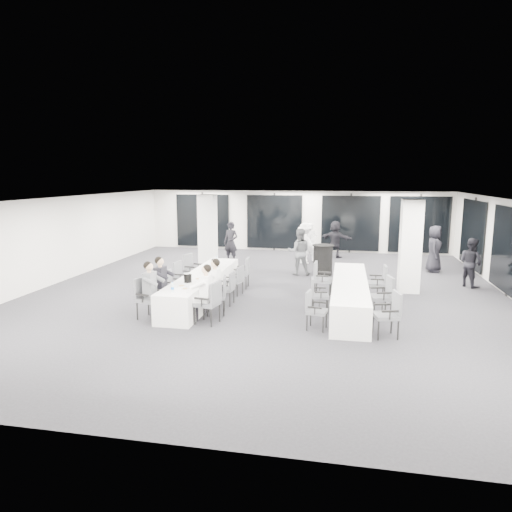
{
  "coord_description": "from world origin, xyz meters",
  "views": [
    {
      "loc": [
        2.22,
        -13.16,
        3.48
      ],
      "look_at": [
        -0.29,
        -0.2,
        1.16
      ],
      "focal_mm": 32.0,
      "sensor_mm": 36.0,
      "label": 1
    }
  ],
  "objects_px": {
    "chair_main_left_mid": "(173,283)",
    "standing_guest_f": "(335,237)",
    "chair_main_right_second": "(219,293)",
    "standing_guest_b": "(299,249)",
    "banquet_table_main": "(203,287)",
    "chair_side_right_near": "(390,311)",
    "banquet_table_side": "(350,294)",
    "chair_side_left_far": "(320,277)",
    "chair_side_right_far": "(380,280)",
    "chair_side_right_mid": "(384,293)",
    "ice_bucket_far": "(215,263)",
    "chair_main_right_far": "(243,271)",
    "chair_main_left_fourth": "(182,275)",
    "chair_main_right_fourth": "(237,279)",
    "chair_side_left_near": "(314,308)",
    "standing_guest_c": "(305,241)",
    "standing_guest_d": "(412,242)",
    "chair_main_right_mid": "(228,286)",
    "cocktail_table": "(323,260)",
    "chair_main_left_near": "(146,295)",
    "chair_main_right_near": "(210,300)",
    "chair_main_left_far": "(192,268)",
    "ice_bucket_near": "(188,278)",
    "chair_main_left_second": "(157,292)",
    "standing_guest_g": "(231,240)",
    "standing_guest_a": "(310,240)",
    "chair_side_left_mid": "(317,293)",
    "standing_guest_e": "(435,246)"
  },
  "relations": [
    {
      "from": "chair_main_left_mid",
      "to": "standing_guest_b",
      "type": "xyz_separation_m",
      "value": [
        3.18,
        4.03,
        0.45
      ]
    },
    {
      "from": "ice_bucket_near",
      "to": "chair_main_right_far",
      "type": "bearing_deg",
      "value": 71.37
    },
    {
      "from": "chair_main_right_mid",
      "to": "chair_main_right_far",
      "type": "distance_m",
      "value": 1.95
    },
    {
      "from": "banquet_table_main",
      "to": "chair_main_right_second",
      "type": "distance_m",
      "value": 1.49
    },
    {
      "from": "chair_main_left_mid",
      "to": "chair_main_left_fourth",
      "type": "xyz_separation_m",
      "value": [
        -0.01,
        0.76,
        0.06
      ]
    },
    {
      "from": "banquet_table_main",
      "to": "chair_side_right_near",
      "type": "height_order",
      "value": "chair_side_right_near"
    },
    {
      "from": "chair_main_right_second",
      "to": "chair_side_right_mid",
      "type": "height_order",
      "value": "chair_side_right_mid"
    },
    {
      "from": "chair_side_right_near",
      "to": "chair_main_left_mid",
      "type": "bearing_deg",
      "value": 57.9
    },
    {
      "from": "chair_main_right_far",
      "to": "chair_main_right_second",
      "type": "bearing_deg",
      "value": 178.46
    },
    {
      "from": "chair_main_left_near",
      "to": "chair_side_right_far",
      "type": "height_order",
      "value": "chair_main_left_near"
    },
    {
      "from": "chair_main_left_fourth",
      "to": "chair_main_right_far",
      "type": "height_order",
      "value": "chair_main_left_fourth"
    },
    {
      "from": "chair_main_right_mid",
      "to": "chair_side_right_far",
      "type": "height_order",
      "value": "chair_side_right_far"
    },
    {
      "from": "chair_main_left_near",
      "to": "ice_bucket_far",
      "type": "height_order",
      "value": "chair_main_left_near"
    },
    {
      "from": "standing_guest_d",
      "to": "standing_guest_e",
      "type": "distance_m",
      "value": 1.5
    },
    {
      "from": "standing_guest_b",
      "to": "standing_guest_d",
      "type": "relative_size",
      "value": 1.03
    },
    {
      "from": "chair_main_right_mid",
      "to": "ice_bucket_near",
      "type": "xyz_separation_m",
      "value": [
        -0.89,
        -0.7,
        0.35
      ]
    },
    {
      "from": "chair_main_right_second",
      "to": "standing_guest_b",
      "type": "relative_size",
      "value": 0.52
    },
    {
      "from": "chair_main_right_mid",
      "to": "banquet_table_main",
      "type": "bearing_deg",
      "value": 70.14
    },
    {
      "from": "standing_guest_g",
      "to": "chair_main_right_mid",
      "type": "bearing_deg",
      "value": -61.45
    },
    {
      "from": "banquet_table_main",
      "to": "cocktail_table",
      "type": "bearing_deg",
      "value": 51.67
    },
    {
      "from": "chair_main_left_far",
      "to": "chair_main_right_far",
      "type": "distance_m",
      "value": 1.67
    },
    {
      "from": "chair_side_right_far",
      "to": "standing_guest_d",
      "type": "distance_m",
      "value": 5.95
    },
    {
      "from": "chair_main_right_second",
      "to": "chair_main_left_mid",
      "type": "bearing_deg",
      "value": 44.81
    },
    {
      "from": "banquet_table_side",
      "to": "chair_side_left_mid",
      "type": "bearing_deg",
      "value": -150.1
    },
    {
      "from": "banquet_table_main",
      "to": "cocktail_table",
      "type": "xyz_separation_m",
      "value": [
        3.18,
        4.03,
        0.17
      ]
    },
    {
      "from": "banquet_table_side",
      "to": "chair_side_left_far",
      "type": "xyz_separation_m",
      "value": [
        -0.84,
        1.1,
        0.2
      ]
    },
    {
      "from": "chair_main_right_near",
      "to": "cocktail_table",
      "type": "bearing_deg",
      "value": -10.16
    },
    {
      "from": "chair_side_right_mid",
      "to": "standing_guest_f",
      "type": "bearing_deg",
      "value": -3.78
    },
    {
      "from": "chair_side_left_mid",
      "to": "banquet_table_side",
      "type": "bearing_deg",
      "value": 112.98
    },
    {
      "from": "chair_main_right_far",
      "to": "ice_bucket_near",
      "type": "height_order",
      "value": "ice_bucket_near"
    },
    {
      "from": "cocktail_table",
      "to": "chair_side_left_far",
      "type": "bearing_deg",
      "value": -88.66
    },
    {
      "from": "chair_main_left_mid",
      "to": "chair_side_right_far",
      "type": "height_order",
      "value": "chair_side_right_far"
    },
    {
      "from": "chair_main_left_far",
      "to": "chair_main_left_fourth",
      "type": "bearing_deg",
      "value": 13.23
    },
    {
      "from": "chair_side_right_far",
      "to": "chair_side_left_far",
      "type": "bearing_deg",
      "value": 85.17
    },
    {
      "from": "chair_main_left_mid",
      "to": "chair_side_right_mid",
      "type": "xyz_separation_m",
      "value": [
        5.75,
        -0.39,
        0.08
      ]
    },
    {
      "from": "banquet_table_side",
      "to": "standing_guest_b",
      "type": "relative_size",
      "value": 2.66
    },
    {
      "from": "chair_main_left_fourth",
      "to": "chair_side_left_near",
      "type": "height_order",
      "value": "chair_main_left_fourth"
    },
    {
      "from": "chair_side_left_near",
      "to": "ice_bucket_near",
      "type": "relative_size",
      "value": 3.77
    },
    {
      "from": "chair_main_left_second",
      "to": "ice_bucket_far",
      "type": "xyz_separation_m",
      "value": [
        0.89,
        2.34,
        0.36
      ]
    },
    {
      "from": "chair_main_right_fourth",
      "to": "chair_side_left_near",
      "type": "distance_m",
      "value": 3.59
    },
    {
      "from": "chair_main_left_fourth",
      "to": "ice_bucket_far",
      "type": "distance_m",
      "value": 1.07
    },
    {
      "from": "chair_main_left_mid",
      "to": "standing_guest_f",
      "type": "relative_size",
      "value": 0.48
    },
    {
      "from": "standing_guest_c",
      "to": "standing_guest_d",
      "type": "xyz_separation_m",
      "value": [
        4.2,
        0.61,
        -0.01
      ]
    },
    {
      "from": "standing_guest_b",
      "to": "chair_main_left_near",
      "type": "bearing_deg",
      "value": 52.97
    },
    {
      "from": "standing_guest_b",
      "to": "standing_guest_g",
      "type": "height_order",
      "value": "standing_guest_g"
    },
    {
      "from": "standing_guest_f",
      "to": "banquet_table_main",
      "type": "bearing_deg",
      "value": 93.68
    },
    {
      "from": "standing_guest_a",
      "to": "chair_main_right_second",
      "type": "bearing_deg",
      "value": -120.66
    },
    {
      "from": "chair_main_left_mid",
      "to": "standing_guest_b",
      "type": "distance_m",
      "value": 5.15
    },
    {
      "from": "ice_bucket_far",
      "to": "standing_guest_b",
      "type": "bearing_deg",
      "value": 50.46
    },
    {
      "from": "chair_side_left_far",
      "to": "chair_side_right_mid",
      "type": "height_order",
      "value": "chair_side_left_far"
    }
  ]
}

